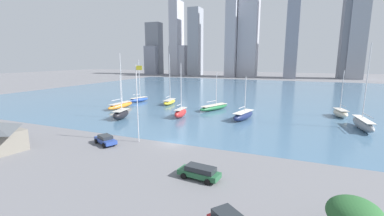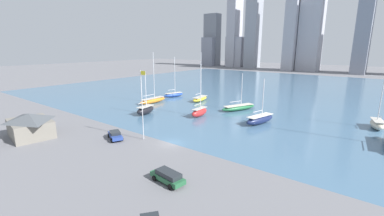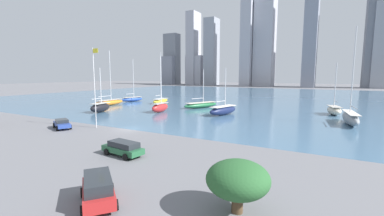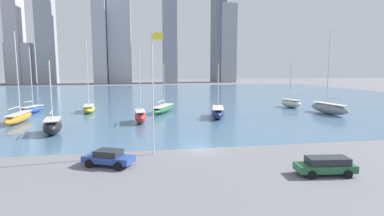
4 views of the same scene
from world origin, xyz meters
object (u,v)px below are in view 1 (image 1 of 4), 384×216
(sailboat_gray, at_px, (363,124))
(parked_sedan_blue, at_px, (105,140))
(sailboat_red, at_px, (181,113))
(parked_wagon_green, at_px, (200,172))
(flag_pole, at_px, (137,101))
(sailboat_yellow, at_px, (169,102))
(sailboat_orange, at_px, (121,105))
(sailboat_navy, at_px, (243,115))
(sailboat_black, at_px, (121,114))
(sailboat_blue, at_px, (139,99))
(sailboat_cream, at_px, (340,113))
(sailboat_green, at_px, (214,107))

(sailboat_gray, xyz_separation_m, parked_sedan_blue, (-41.08, -26.81, -0.37))
(sailboat_red, xyz_separation_m, parked_wagon_green, (15.73, -28.45, -0.31))
(flag_pole, distance_m, parked_sedan_blue, 8.18)
(sailboat_yellow, xyz_separation_m, parked_wagon_green, (26.58, -43.61, -0.00))
(flag_pole, xyz_separation_m, parked_wagon_green, (14.30, -8.79, -6.10))
(sailboat_yellow, bearing_deg, sailboat_gray, -20.22)
(sailboat_yellow, height_order, parked_sedan_blue, sailboat_yellow)
(sailboat_orange, distance_m, sailboat_red, 20.88)
(flag_pole, bearing_deg, sailboat_orange, 133.13)
(sailboat_navy, bearing_deg, flag_pole, -105.66)
(sailboat_orange, relative_size, sailboat_red, 1.20)
(sailboat_black, bearing_deg, parked_wagon_green, -48.49)
(sailboat_blue, relative_size, parked_sedan_blue, 2.67)
(sailboat_black, distance_m, sailboat_cream, 52.57)
(flag_pole, relative_size, sailboat_navy, 1.28)
(sailboat_green, distance_m, sailboat_navy, 12.95)
(sailboat_navy, distance_m, parked_sedan_blue, 31.33)
(sailboat_navy, distance_m, sailboat_red, 14.82)
(sailboat_black, height_order, sailboat_gray, sailboat_gray)
(sailboat_red, bearing_deg, sailboat_orange, 166.16)
(sailboat_orange, relative_size, sailboat_cream, 1.37)
(sailboat_blue, distance_m, sailboat_cream, 57.93)
(flag_pole, height_order, sailboat_yellow, sailboat_yellow)
(sailboat_gray, height_order, sailboat_navy, sailboat_gray)
(sailboat_orange, distance_m, sailboat_cream, 57.25)
(sailboat_cream, height_order, parked_sedan_blue, sailboat_cream)
(flag_pole, distance_m, sailboat_green, 32.19)
(sailboat_gray, distance_m, parked_sedan_blue, 49.06)
(sailboat_black, xyz_separation_m, sailboat_orange, (-8.30, 10.56, -0.21))
(sailboat_yellow, height_order, sailboat_cream, sailboat_yellow)
(sailboat_navy, distance_m, parked_wagon_green, 31.72)
(flag_pole, distance_m, sailboat_navy, 27.01)
(sailboat_yellow, distance_m, sailboat_gray, 50.21)
(flag_pole, height_order, sailboat_green, flag_pole)
(sailboat_blue, height_order, sailboat_gray, sailboat_gray)
(sailboat_yellow, relative_size, sailboat_orange, 0.99)
(sailboat_green, relative_size, sailboat_black, 1.07)
(sailboat_orange, bearing_deg, sailboat_black, -50.80)
(sailboat_orange, xyz_separation_m, sailboat_gray, (58.64, 0.25, 0.26))
(sailboat_cream, bearing_deg, parked_sedan_blue, -149.84)
(sailboat_gray, bearing_deg, sailboat_green, 159.61)
(sailboat_orange, xyz_separation_m, sailboat_blue, (-1.79, 11.66, -0.08))
(flag_pole, bearing_deg, sailboat_black, 136.67)
(sailboat_yellow, relative_size, sailboat_black, 1.49)
(sailboat_gray, relative_size, sailboat_red, 1.31)
(sailboat_cream, xyz_separation_m, parked_wagon_green, (-19.88, -43.47, -0.17))
(sailboat_green, xyz_separation_m, sailboat_yellow, (-15.56, 3.40, 0.08))
(parked_sedan_blue, bearing_deg, sailboat_red, 17.46)
(sailboat_orange, height_order, sailboat_red, sailboat_orange)
(sailboat_green, xyz_separation_m, sailboat_black, (-16.94, -18.53, 0.36))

